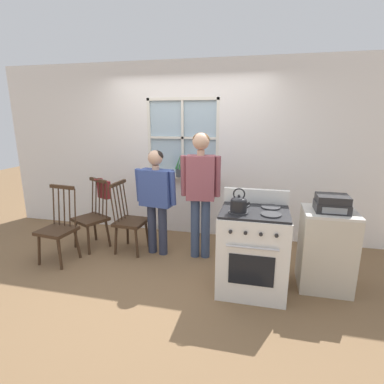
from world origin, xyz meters
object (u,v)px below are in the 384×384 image
object	(u,v)px
person_elderly_left	(156,193)
chair_center_cluster	(58,229)
person_teen_center	(201,184)
chair_by_window	(92,218)
stereo	(332,204)
chair_near_wall	(130,221)
side_counter	(326,249)
potted_plant	(180,169)
handbag	(104,189)
stove	(253,249)
kettle	(239,204)

from	to	relation	value
person_elderly_left	chair_center_cluster	bearing A→B (deg)	-148.07
person_elderly_left	person_teen_center	xyz separation A→B (m)	(0.61, 0.03, 0.15)
chair_by_window	stereo	xyz separation A→B (m)	(3.12, -0.38, 0.54)
chair_near_wall	chair_center_cluster	xyz separation A→B (m)	(-0.78, -0.51, 0.00)
person_elderly_left	side_counter	size ratio (longest dim) A/B	1.62
person_teen_center	potted_plant	world-z (taller)	person_teen_center
chair_by_window	handbag	distance (m)	0.46
stove	kettle	size ratio (longest dim) A/B	4.39
person_teen_center	potted_plant	bearing A→B (deg)	116.57
chair_near_wall	potted_plant	xyz separation A→B (m)	(0.52, 0.80, 0.62)
stove	handbag	distance (m)	2.39
chair_by_window	chair_near_wall	bearing A→B (deg)	26.79
kettle	handbag	distance (m)	2.27
chair_center_cluster	person_teen_center	xyz separation A→B (m)	(1.79, 0.55, 0.59)
side_counter	chair_center_cluster	bearing A→B (deg)	-177.50
person_teen_center	kettle	distance (m)	0.95
kettle	handbag	xyz separation A→B (m)	(-2.06, 0.94, -0.19)
chair_center_cluster	side_counter	world-z (taller)	chair_center_cluster
side_counter	potted_plant	bearing A→B (deg)	149.85
handbag	chair_by_window	bearing A→B (deg)	-116.60
chair_by_window	chair_near_wall	world-z (taller)	same
potted_plant	side_counter	bearing A→B (deg)	-30.15
potted_plant	side_counter	world-z (taller)	potted_plant
stove	side_counter	world-z (taller)	stove
stove	potted_plant	xyz separation A→B (m)	(-1.22, 1.41, 0.59)
chair_near_wall	stereo	size ratio (longest dim) A/B	2.96
kettle	side_counter	world-z (taller)	kettle
kettle	stereo	distance (m)	1.02
person_teen_center	potted_plant	xyz separation A→B (m)	(-0.50, 0.76, 0.04)
stereo	side_counter	bearing A→B (deg)	90.00
person_elderly_left	person_teen_center	size ratio (longest dim) A/B	0.86
person_elderly_left	kettle	world-z (taller)	person_elderly_left
potted_plant	stereo	distance (m)	2.34
chair_by_window	potted_plant	world-z (taller)	potted_plant
chair_center_cluster	stove	distance (m)	2.51
chair_by_window	side_counter	distance (m)	3.14
person_teen_center	stove	xyz separation A→B (m)	(0.72, -0.64, -0.56)
potted_plant	side_counter	distance (m)	2.40
person_elderly_left	side_counter	bearing A→B (deg)	-1.62
person_elderly_left	potted_plant	bearing A→B (deg)	90.65
kettle	handbag	size ratio (longest dim) A/B	0.80
side_counter	kettle	bearing A→B (deg)	-158.73
chair_by_window	person_elderly_left	world-z (taller)	person_elderly_left
person_elderly_left	stove	world-z (taller)	person_elderly_left
kettle	potted_plant	bearing A→B (deg)	124.39
chair_by_window	person_elderly_left	distance (m)	1.09
chair_near_wall	stove	world-z (taller)	stove
kettle	stereo	bearing A→B (deg)	20.18
person_teen_center	side_counter	distance (m)	1.67
stove	kettle	distance (m)	0.59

